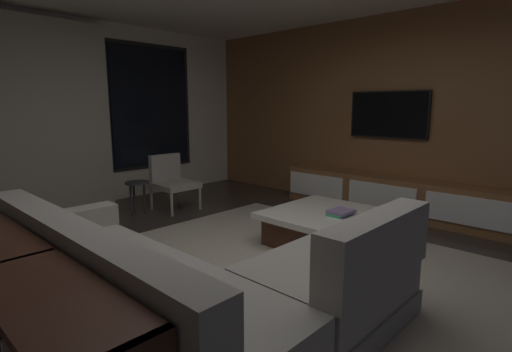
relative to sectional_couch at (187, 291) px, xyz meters
The scene contains 12 objects.
floor 0.91m from the sectional_couch, 14.62° to the left, with size 9.20×9.20×0.00m, color #332B26.
back_wall_with_window 4.05m from the sectional_couch, 78.58° to the left, with size 6.60×0.30×2.70m.
media_wall 4.04m from the sectional_couch, ahead, with size 0.12×7.80×2.70m.
area_rug 1.22m from the sectional_couch, ahead, with size 3.20×3.80×0.01m, color #ADA391.
sectional_couch is the anchor object (origin of this frame).
coffee_table 2.03m from the sectional_couch, ahead, with size 1.16×1.16×0.36m.
book_stack_on_coffee_table 2.02m from the sectional_couch, ahead, with size 0.28×0.21×0.05m.
accent_chair_near_window 3.22m from the sectional_couch, 57.23° to the left, with size 0.54×0.56×0.78m.
side_stool 3.04m from the sectional_couch, 66.05° to the left, with size 0.32×0.32×0.46m.
media_console 3.62m from the sectional_couch, ahead, with size 0.46×3.10×0.52m.
mounted_tv 3.96m from the sectional_couch, ahead, with size 0.05×1.11×0.64m.
console_table_behind_couch 0.93m from the sectional_couch, behind, with size 0.40×2.10×0.74m.
Camera 1 is at (-2.22, -2.14, 1.46)m, focal length 27.23 mm.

